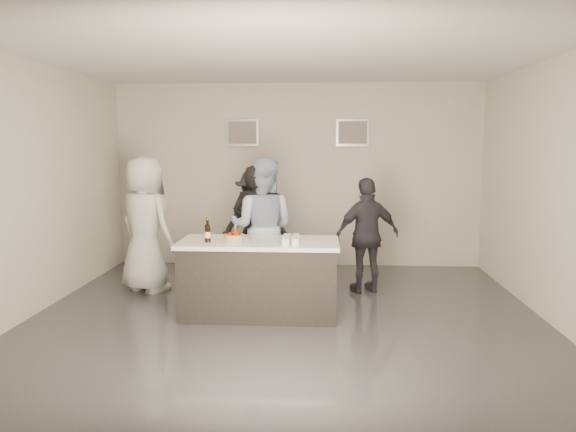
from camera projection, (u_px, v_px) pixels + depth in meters
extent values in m
plane|color=#3D3D42|center=(285.00, 320.00, 6.49)|extent=(6.00, 6.00, 0.00)
plane|color=white|center=(285.00, 54.00, 6.10)|extent=(6.00, 6.00, 0.00)
cube|color=beige|center=(297.00, 175.00, 9.27)|extent=(6.00, 0.04, 3.00)
cube|color=beige|center=(252.00, 234.00, 3.33)|extent=(6.00, 0.04, 3.00)
cube|color=beige|center=(27.00, 190.00, 6.48)|extent=(0.04, 6.00, 3.00)
cube|color=beige|center=(559.00, 192.00, 6.12)|extent=(0.04, 6.00, 3.00)
cube|color=#B2B2B7|center=(242.00, 133.00, 9.20)|extent=(0.54, 0.04, 0.44)
cube|color=#B2B2B7|center=(353.00, 133.00, 9.09)|extent=(0.54, 0.04, 0.44)
cube|color=white|center=(259.00, 278.00, 6.62)|extent=(1.86, 0.86, 0.90)
cylinder|color=orange|center=(234.00, 238.00, 6.51)|extent=(0.23, 0.23, 0.07)
cylinder|color=black|center=(207.00, 228.00, 6.64)|extent=(0.07, 0.07, 0.26)
cylinder|color=black|center=(208.00, 231.00, 6.45)|extent=(0.07, 0.07, 0.26)
cube|color=orange|center=(291.00, 239.00, 6.42)|extent=(0.19, 0.40, 0.08)
cube|color=pink|center=(228.00, 245.00, 6.27)|extent=(0.24, 0.08, 0.01)
imported|color=black|center=(256.00, 231.00, 7.43)|extent=(0.72, 0.56, 1.76)
imported|color=#A3B5D5|center=(262.00, 228.00, 7.41)|extent=(0.99, 0.83, 1.85)
imported|color=silver|center=(145.00, 225.00, 7.66)|extent=(1.08, 0.98, 1.85)
imported|color=#2F2D35|center=(367.00, 235.00, 7.62)|extent=(1.00, 0.68, 1.57)
imported|color=black|center=(256.00, 224.00, 8.40)|extent=(1.10, 0.68, 1.65)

